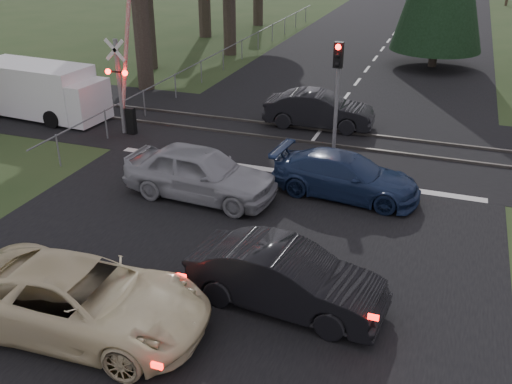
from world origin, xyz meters
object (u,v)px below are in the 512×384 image
at_px(cream_coupe, 81,299).
at_px(dark_car_far, 319,110).
at_px(silver_car, 200,173).
at_px(white_van, 43,91).
at_px(traffic_signal_center, 337,78).
at_px(blue_sedan, 346,176).
at_px(crossing_signal, 125,84).
at_px(dark_hatchback, 286,278).

relative_size(cream_coupe, dark_car_far, 1.22).
distance_m(silver_car, white_van, 10.99).
distance_m(silver_car, dark_car_far, 7.97).
xyz_separation_m(traffic_signal_center, blue_sedan, (1.19, -3.56, -2.13)).
bearing_deg(white_van, traffic_signal_center, 5.36).
distance_m(crossing_signal, cream_coupe, 12.40).
relative_size(cream_coupe, white_van, 0.91).
relative_size(dark_hatchback, silver_car, 0.92).
height_order(blue_sedan, dark_car_far, dark_car_far).
distance_m(silver_car, blue_sedan, 4.57).
height_order(dark_car_far, white_van, white_van).
bearing_deg(cream_coupe, silver_car, 0.44).
distance_m(cream_coupe, dark_hatchback, 4.41).
height_order(traffic_signal_center, cream_coupe, traffic_signal_center).
xyz_separation_m(traffic_signal_center, dark_hatchback, (1.09, -9.68, -2.07)).
distance_m(traffic_signal_center, white_van, 12.96).
bearing_deg(white_van, cream_coupe, -44.65).
height_order(dark_hatchback, dark_car_far, dark_car_far).
distance_m(dark_hatchback, white_van, 16.86).
height_order(crossing_signal, silver_car, crossing_signal).
xyz_separation_m(cream_coupe, silver_car, (-0.35, 6.69, 0.06)).
bearing_deg(crossing_signal, dark_hatchback, -43.18).
bearing_deg(dark_car_far, traffic_signal_center, -157.74).
bearing_deg(traffic_signal_center, blue_sedan, -71.57).
relative_size(crossing_signal, traffic_signal_center, 1.70).
relative_size(crossing_signal, silver_car, 1.43).
height_order(traffic_signal_center, blue_sedan, traffic_signal_center).
height_order(traffic_signal_center, dark_hatchback, traffic_signal_center).
bearing_deg(dark_hatchback, white_van, 61.29).
bearing_deg(crossing_signal, dark_car_far, 25.88).
distance_m(blue_sedan, dark_car_far, 6.55).
bearing_deg(silver_car, white_van, 66.87).
distance_m(crossing_signal, dark_hatchback, 12.91).
bearing_deg(white_van, dark_hatchback, -29.75).
distance_m(traffic_signal_center, dark_hatchback, 9.96).
bearing_deg(crossing_signal, traffic_signal_center, 6.15).
relative_size(cream_coupe, dark_hatchback, 1.22).
height_order(cream_coupe, silver_car, silver_car).
xyz_separation_m(cream_coupe, dark_hatchback, (3.81, 2.22, -0.02)).
bearing_deg(dark_car_far, cream_coupe, 170.97).
relative_size(blue_sedan, white_van, 0.77).
relative_size(crossing_signal, dark_hatchback, 1.55).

